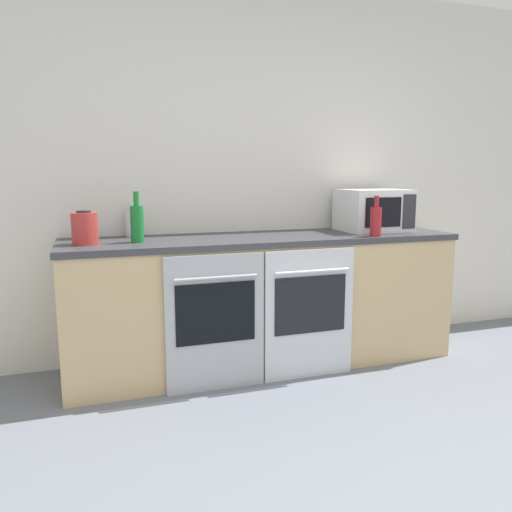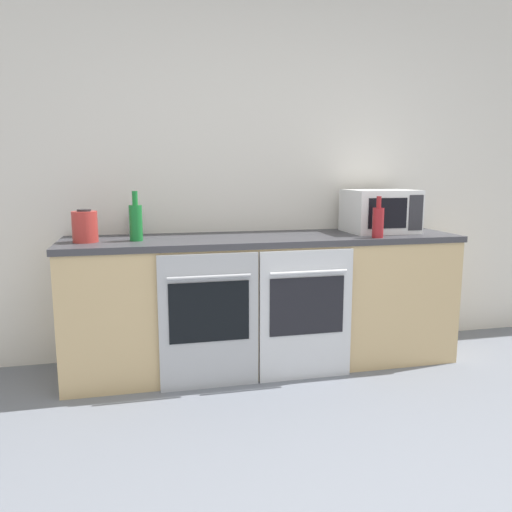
% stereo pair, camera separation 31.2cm
% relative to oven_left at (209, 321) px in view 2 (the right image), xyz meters
% --- Properties ---
extents(wall_back, '(10.00, 0.06, 2.60)m').
position_rel_oven_left_xyz_m(wall_back, '(0.42, 0.67, 0.88)').
color(wall_back, silver).
rests_on(wall_back, ground_plane).
extents(counter_back, '(2.62, 0.64, 0.88)m').
position_rel_oven_left_xyz_m(counter_back, '(0.42, 0.33, 0.02)').
color(counter_back, tan).
rests_on(counter_back, ground_plane).
extents(oven_left, '(0.60, 0.06, 0.83)m').
position_rel_oven_left_xyz_m(oven_left, '(0.00, 0.00, 0.00)').
color(oven_left, '#A8AAAF').
rests_on(oven_left, ground_plane).
extents(oven_right, '(0.60, 0.06, 0.83)m').
position_rel_oven_left_xyz_m(oven_right, '(0.61, 0.00, 0.00)').
color(oven_right, silver).
rests_on(oven_right, ground_plane).
extents(microwave, '(0.46, 0.39, 0.30)m').
position_rel_oven_left_xyz_m(microwave, '(1.27, 0.37, 0.61)').
color(microwave, silver).
rests_on(microwave, counter_back).
extents(bottle_clear, '(0.07, 0.07, 0.23)m').
position_rel_oven_left_xyz_m(bottle_clear, '(-0.42, 0.57, 0.55)').
color(bottle_clear, silver).
rests_on(bottle_clear, counter_back).
extents(bottle_green, '(0.08, 0.08, 0.31)m').
position_rel_oven_left_xyz_m(bottle_green, '(-0.41, 0.28, 0.58)').
color(bottle_green, '#19722D').
rests_on(bottle_green, counter_back).
extents(bottle_red, '(0.07, 0.07, 0.27)m').
position_rel_oven_left_xyz_m(bottle_red, '(1.12, 0.08, 0.57)').
color(bottle_red, maroon).
rests_on(bottle_red, counter_back).
extents(kettle, '(0.15, 0.15, 0.20)m').
position_rel_oven_left_xyz_m(kettle, '(-0.71, 0.28, 0.56)').
color(kettle, '#B2332D').
rests_on(kettle, counter_back).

